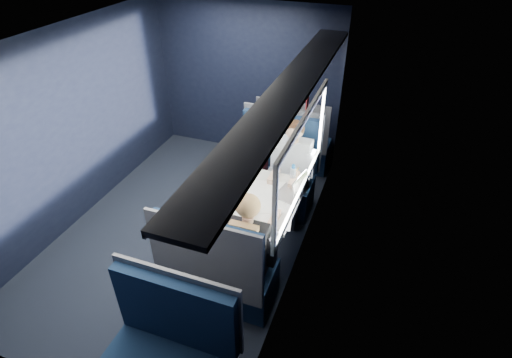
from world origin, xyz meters
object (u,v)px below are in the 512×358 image
(laptop, at_px, (295,190))
(bottle_small, at_px, (293,175))
(seat_bay_far, at_px, (220,273))
(seat_row_back, at_px, (171,357))
(man, at_px, (291,167))
(table, at_px, (268,203))
(woman, at_px, (250,243))
(seat_row_front, at_px, (294,144))
(seat_bay_near, at_px, (275,176))
(cup, at_px, (305,178))

(laptop, distance_m, bottle_small, 0.25)
(seat_bay_far, xyz_separation_m, seat_row_back, (0.00, -0.92, -0.00))
(man, bearing_deg, table, -95.52)
(table, relative_size, man, 0.76)
(seat_row_back, relative_size, woman, 0.88)
(table, distance_m, seat_row_back, 1.82)
(seat_row_back, xyz_separation_m, bottle_small, (0.35, 2.17, 0.43))
(seat_row_front, xyz_separation_m, man, (0.25, -1.10, 0.31))
(seat_bay_near, height_order, bottle_small, seat_bay_near)
(seat_bay_far, bearing_deg, woman, 33.82)
(seat_bay_far, distance_m, seat_row_back, 0.92)
(seat_row_back, distance_m, man, 2.53)
(laptop, bearing_deg, seat_row_front, 104.89)
(table, distance_m, man, 0.70)
(seat_bay_near, bearing_deg, seat_row_front, 89.35)
(table, relative_size, seat_row_back, 0.86)
(laptop, height_order, bottle_small, laptop)
(seat_bay_far, distance_m, seat_row_front, 2.67)
(table, bearing_deg, seat_row_back, -95.80)
(table, bearing_deg, seat_bay_far, -101.78)
(bottle_small, bearing_deg, seat_bay_near, 125.96)
(table, height_order, woman, woman)
(man, height_order, laptop, man)
(seat_bay_near, relative_size, seat_row_back, 1.09)
(seat_bay_near, height_order, cup, seat_bay_near)
(seat_row_back, height_order, cup, seat_row_back)
(man, bearing_deg, seat_row_back, -95.72)
(bottle_small, bearing_deg, laptop, -69.27)
(table, height_order, laptop, laptop)
(table, xyz_separation_m, bottle_small, (0.17, 0.37, 0.18))
(seat_bay_far, relative_size, laptop, 3.32)
(man, bearing_deg, seat_bay_near, 146.38)
(woman, bearing_deg, seat_row_back, -102.93)
(laptop, bearing_deg, table, -151.48)
(seat_row_back, bearing_deg, laptop, 77.19)
(seat_bay_far, height_order, seat_row_back, seat_bay_far)
(bottle_small, distance_m, cup, 0.15)
(seat_bay_near, xyz_separation_m, cup, (0.49, -0.44, 0.37))
(bottle_small, xyz_separation_m, cup, (0.13, 0.06, -0.05))
(woman, bearing_deg, seat_row_front, 95.70)
(seat_row_back, bearing_deg, cup, 77.82)
(seat_bay_far, xyz_separation_m, woman, (0.25, 0.17, 0.31))
(laptop, xyz_separation_m, cup, (0.04, 0.29, -0.02))
(seat_row_front, bearing_deg, cup, -70.68)
(bottle_small, relative_size, cup, 2.31)
(table, xyz_separation_m, man, (0.07, 0.70, 0.06))
(seat_row_front, distance_m, woman, 2.54)
(seat_bay_near, xyz_separation_m, woman, (0.26, -1.58, 0.31))
(seat_row_back, distance_m, bottle_small, 2.24)
(table, bearing_deg, cup, 55.15)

